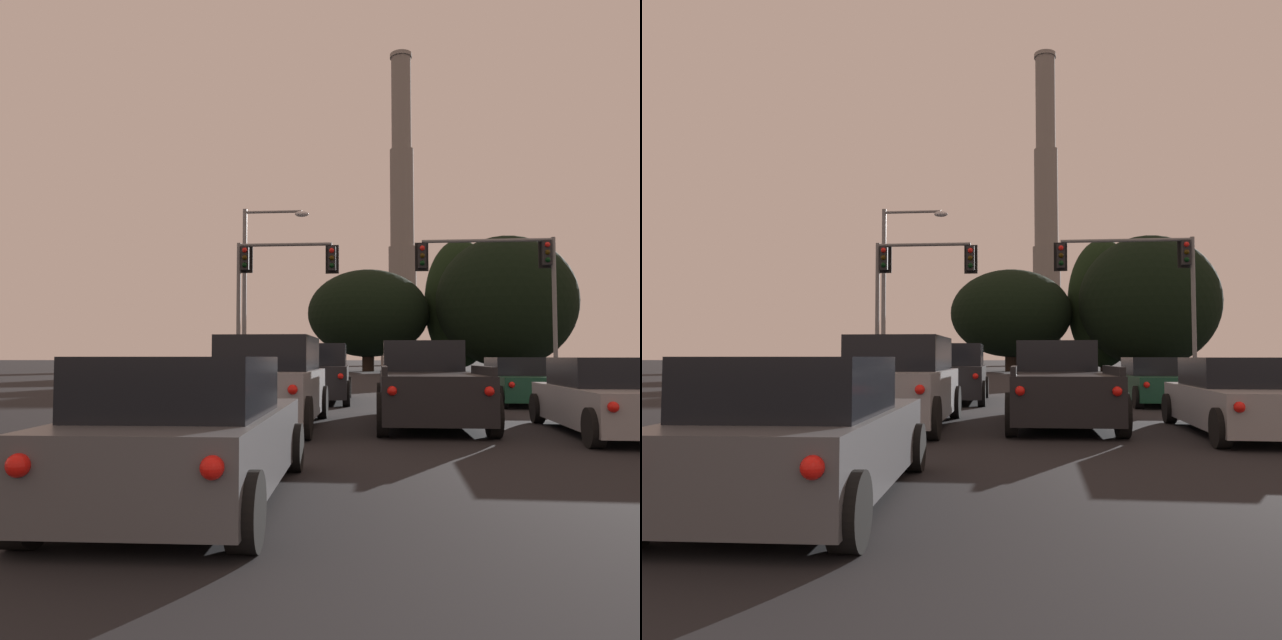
{
  "view_description": "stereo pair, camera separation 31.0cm",
  "coord_description": "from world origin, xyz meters",
  "views": [
    {
      "loc": [
        -1.11,
        -0.39,
        1.43
      ],
      "look_at": [
        -5.23,
        48.85,
        4.39
      ],
      "focal_mm": 35.0,
      "sensor_mm": 36.0,
      "label": 1
    },
    {
      "loc": [
        -0.8,
        -0.36,
        1.43
      ],
      "look_at": [
        -5.23,
        48.85,
        4.39
      ],
      "focal_mm": 35.0,
      "sensor_mm": 36.0,
      "label": 2
    }
  ],
  "objects": [
    {
      "name": "pickup_truck_center_lane_second",
      "position": [
        0.08,
        13.47,
        0.8
      ],
      "size": [
        2.23,
        5.52,
        1.82
      ],
      "rotation": [
        0.0,
        0.0,
        -0.01
      ],
      "color": "black",
      "rests_on": "ground_plane"
    },
    {
      "name": "sedan_right_lane_second",
      "position": [
        3.3,
        11.75,
        0.67
      ],
      "size": [
        2.11,
        4.75,
        1.43
      ],
      "rotation": [
        0.0,
        0.0,
        -0.03
      ],
      "color": "gray",
      "rests_on": "ground_plane"
    },
    {
      "name": "traffic_light_overhead_right",
      "position": [
        4.66,
        26.45,
        4.99
      ],
      "size": [
        5.99,
        0.5,
        6.51
      ],
      "color": "slate",
      "rests_on": "ground_plane"
    },
    {
      "name": "street_lamp",
      "position": [
        -6.45,
        27.61,
        5.08
      ],
      "size": [
        3.06,
        0.36,
        8.25
      ],
      "color": "slate",
      "rests_on": "ground_plane"
    },
    {
      "name": "traffic_light_overhead_left",
      "position": [
        -5.48,
        26.12,
        4.85
      ],
      "size": [
        4.55,
        0.5,
        6.4
      ],
      "color": "slate",
      "rests_on": "ground_plane"
    },
    {
      "name": "treeline_right_mid",
      "position": [
        11.89,
        61.24,
        6.83
      ],
      "size": [
        13.51,
        12.16,
        13.23
      ],
      "color": "black",
      "rests_on": "ground_plane"
    },
    {
      "name": "treeline_center_left",
      "position": [
        7.93,
        64.5,
        6.98
      ],
      "size": [
        7.25,
        6.52,
        13.61
      ],
      "color": "black",
      "rests_on": "ground_plane"
    },
    {
      "name": "suv_left_lane_front",
      "position": [
        -2.85,
        19.73,
        0.9
      ],
      "size": [
        2.22,
        4.95,
        1.86
      ],
      "rotation": [
        0.0,
        0.0,
        0.03
      ],
      "color": "black",
      "rests_on": "ground_plane"
    },
    {
      "name": "hatchback_left_lane_third",
      "position": [
        -2.91,
        5.71,
        0.66
      ],
      "size": [
        1.97,
        4.13,
        1.44
      ],
      "rotation": [
        0.0,
        0.0,
        0.02
      ],
      "color": "#4C4F54",
      "rests_on": "ground_plane"
    },
    {
      "name": "treeline_far_right",
      "position": [
        -1.52,
        63.03,
        5.88
      ],
      "size": [
        12.3,
        11.07,
        10.34
      ],
      "color": "black",
      "rests_on": "ground_plane"
    },
    {
      "name": "sedan_right_lane_front",
      "position": [
        3.39,
        19.37,
        0.67
      ],
      "size": [
        1.98,
        4.71,
        1.43
      ],
      "rotation": [
        0.0,
        0.0,
        0.0
      ],
      "color": "#0F3823",
      "rests_on": "ground_plane"
    },
    {
      "name": "smokestack",
      "position": [
        4.44,
        112.45,
        22.45
      ],
      "size": [
        7.99,
        7.99,
        57.36
      ],
      "color": "slate",
      "rests_on": "ground_plane"
    },
    {
      "name": "suv_left_lane_second",
      "position": [
        -3.21,
        12.37,
        0.9
      ],
      "size": [
        2.11,
        4.91,
        1.86
      ],
      "rotation": [
        0.0,
        0.0,
        0.0
      ],
      "color": "gray",
      "rests_on": "ground_plane"
    }
  ]
}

